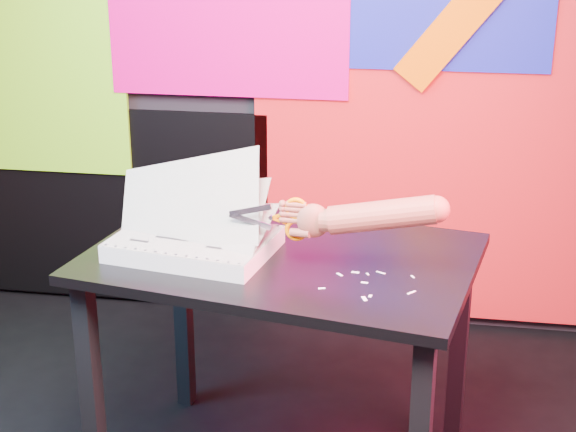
# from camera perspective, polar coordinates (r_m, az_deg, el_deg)

# --- Properties ---
(room) EXTENTS (3.01, 3.01, 2.71)m
(room) POSITION_cam_1_polar(r_m,az_deg,el_deg) (2.02, -6.43, 10.00)
(room) COLOR black
(room) RESTS_ON ground
(backdrop) EXTENTS (2.88, 0.05, 2.08)m
(backdrop) POSITION_cam_1_polar(r_m,az_deg,el_deg) (3.49, 1.24, 7.73)
(backdrop) COLOR red
(backdrop) RESTS_ON ground
(work_table) EXTENTS (1.17, 0.89, 0.75)m
(work_table) POSITION_cam_1_polar(r_m,az_deg,el_deg) (2.52, -0.38, -4.65)
(work_table) COLOR black
(work_table) RESTS_ON ground
(printout_stack) EXTENTS (0.48, 0.39, 0.32)m
(printout_stack) POSITION_cam_1_polar(r_m,az_deg,el_deg) (2.49, -6.08, -1.68)
(printout_stack) COLOR silver
(printout_stack) RESTS_ON work_table
(scissors) EXTENTS (0.22, 0.02, 0.12)m
(scissors) POSITION_cam_1_polar(r_m,az_deg,el_deg) (2.34, 0.17, -0.19)
(scissors) COLOR silver
(scissors) RESTS_ON printout_stack
(hand_forearm) EXTENTS (0.44, 0.10, 0.14)m
(hand_forearm) POSITION_cam_1_polar(r_m,az_deg,el_deg) (2.30, 5.36, 0.01)
(hand_forearm) COLOR #9A4C32
(hand_forearm) RESTS_ON work_table
(paper_clippings) EXTENTS (0.25, 0.19, 0.00)m
(paper_clippings) POSITION_cam_1_polar(r_m,az_deg,el_deg) (2.30, 5.15, -4.36)
(paper_clippings) COLOR white
(paper_clippings) RESTS_ON work_table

